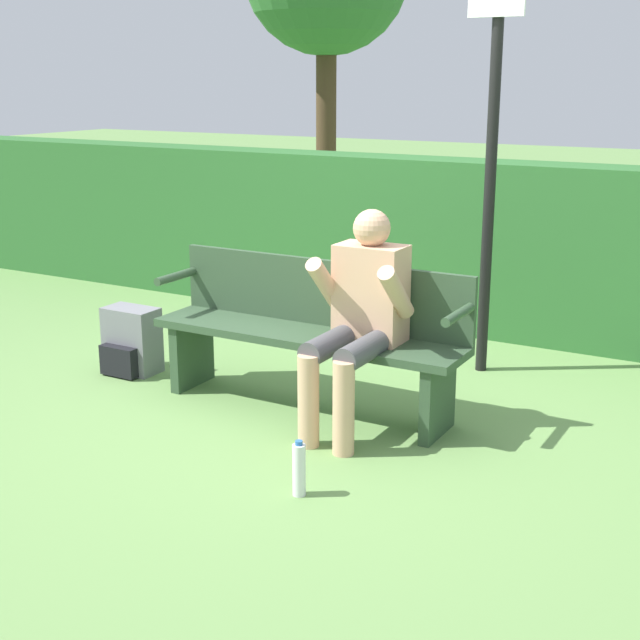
{
  "coord_description": "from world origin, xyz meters",
  "views": [
    {
      "loc": [
        2.42,
        -4.11,
        1.84
      ],
      "look_at": [
        0.15,
        -0.1,
        0.57
      ],
      "focal_mm": 50.0,
      "sensor_mm": 36.0,
      "label": 1
    }
  ],
  "objects_px": {
    "park_bench": "(311,330)",
    "water_bottle": "(299,469)",
    "person_seated": "(360,312)",
    "backpack": "(131,342)",
    "signpost": "(491,151)"
  },
  "relations": [
    {
      "from": "park_bench",
      "to": "water_bottle",
      "type": "relative_size",
      "value": 6.97
    },
    {
      "from": "park_bench",
      "to": "person_seated",
      "type": "distance_m",
      "value": 0.45
    },
    {
      "from": "backpack",
      "to": "signpost",
      "type": "xyz_separation_m",
      "value": [
        1.93,
        1.13,
        1.2
      ]
    },
    {
      "from": "park_bench",
      "to": "water_bottle",
      "type": "bearing_deg",
      "value": -62.57
    },
    {
      "from": "park_bench",
      "to": "backpack",
      "type": "bearing_deg",
      "value": -178.01
    },
    {
      "from": "park_bench",
      "to": "water_bottle",
      "type": "distance_m",
      "value": 1.18
    },
    {
      "from": "park_bench",
      "to": "person_seated",
      "type": "bearing_deg",
      "value": -20.69
    },
    {
      "from": "park_bench",
      "to": "signpost",
      "type": "relative_size",
      "value": 0.74
    },
    {
      "from": "person_seated",
      "to": "water_bottle",
      "type": "distance_m",
      "value": 1.02
    },
    {
      "from": "person_seated",
      "to": "signpost",
      "type": "relative_size",
      "value": 0.47
    },
    {
      "from": "person_seated",
      "to": "backpack",
      "type": "xyz_separation_m",
      "value": [
        -1.68,
        0.1,
        -0.44
      ]
    },
    {
      "from": "park_bench",
      "to": "backpack",
      "type": "distance_m",
      "value": 1.32
    },
    {
      "from": "person_seated",
      "to": "backpack",
      "type": "relative_size",
      "value": 2.78
    },
    {
      "from": "park_bench",
      "to": "backpack",
      "type": "xyz_separation_m",
      "value": [
        -1.3,
        -0.05,
        -0.25
      ]
    },
    {
      "from": "park_bench",
      "to": "person_seated",
      "type": "height_order",
      "value": "person_seated"
    }
  ]
}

